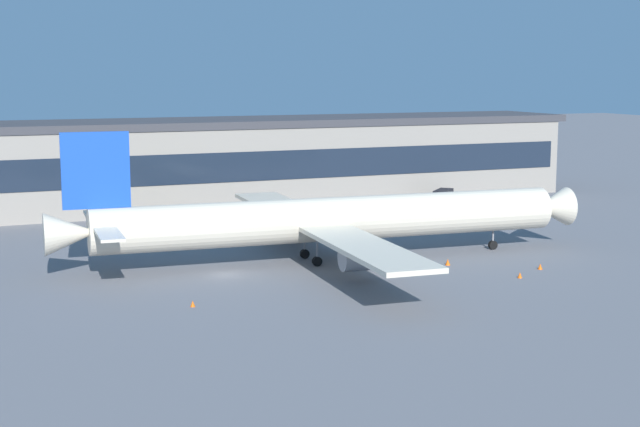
% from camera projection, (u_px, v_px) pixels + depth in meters
% --- Properties ---
extents(ground_plane, '(600.00, 600.00, 0.00)m').
position_uv_depth(ground_plane, '(226.00, 274.00, 100.19)').
color(ground_plane, slate).
extents(terminal_building, '(154.48, 18.81, 14.10)m').
position_uv_depth(terminal_building, '(130.00, 165.00, 146.44)').
color(terminal_building, gray).
rests_on(terminal_building, ground_plane).
extents(airliner, '(63.98, 55.24, 15.60)m').
position_uv_depth(airliner, '(326.00, 220.00, 106.41)').
color(airliner, beige).
rests_on(airliner, ground_plane).
extents(crew_van, '(5.23, 5.24, 2.55)m').
position_uv_depth(crew_van, '(443.00, 196.00, 151.90)').
color(crew_van, black).
rests_on(crew_van, ground_plane).
extents(belt_loader, '(6.69, 3.43, 1.95)m').
position_uv_depth(belt_loader, '(163.00, 217.00, 131.79)').
color(belt_loader, yellow).
rests_on(belt_loader, ground_plane).
extents(traffic_cone_0, '(0.50, 0.50, 0.63)m').
position_uv_depth(traffic_cone_0, '(520.00, 275.00, 98.37)').
color(traffic_cone_0, '#F2590C').
rests_on(traffic_cone_0, ground_plane).
extents(traffic_cone_1, '(0.47, 0.47, 0.59)m').
position_uv_depth(traffic_cone_1, '(193.00, 304.00, 86.35)').
color(traffic_cone_1, '#F2590C').
rests_on(traffic_cone_1, ground_plane).
extents(traffic_cone_2, '(0.52, 0.52, 0.66)m').
position_uv_depth(traffic_cone_2, '(540.00, 266.00, 102.67)').
color(traffic_cone_2, '#F2590C').
rests_on(traffic_cone_2, ground_plane).
extents(traffic_cone_3, '(0.57, 0.57, 0.71)m').
position_uv_depth(traffic_cone_3, '(448.00, 262.00, 104.89)').
color(traffic_cone_3, '#F2590C').
rests_on(traffic_cone_3, ground_plane).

